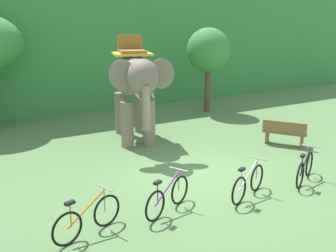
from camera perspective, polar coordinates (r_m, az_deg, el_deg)
The scene contains 9 objects.
ground_plane at distance 11.15m, azimuth 4.51°, elevation -7.36°, with size 80.00×80.00×0.00m, color #567F47.
foliage_hedge at distance 21.61m, azimuth -14.18°, elevation 11.63°, with size 36.00×6.00×6.15m, color #3D8E42.
tree_left at distance 18.53m, azimuth 5.97°, elevation 10.95°, with size 2.03×2.03×3.98m.
elephant at distance 13.78m, azimuth -4.94°, elevation 6.55°, with size 2.58×4.24×3.78m.
bike_orange at distance 8.28m, azimuth -11.75°, elevation -13.14°, with size 1.63×0.71×0.92m.
bike_purple at distance 9.01m, azimuth -0.02°, elevation -10.34°, with size 1.56×0.84×0.92m.
bike_white at distance 9.91m, azimuth 11.73°, elevation -8.22°, with size 1.59×0.78×0.92m.
bike_black at distance 11.23m, azimuth 19.51°, elevation -5.93°, with size 1.53×0.88×0.92m.
wooden_bench at distance 14.22m, azimuth 16.77°, elevation -0.89°, with size 1.20×1.46×0.89m.
Camera 1 is at (-5.81, -8.50, 4.28)m, focal length 41.39 mm.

